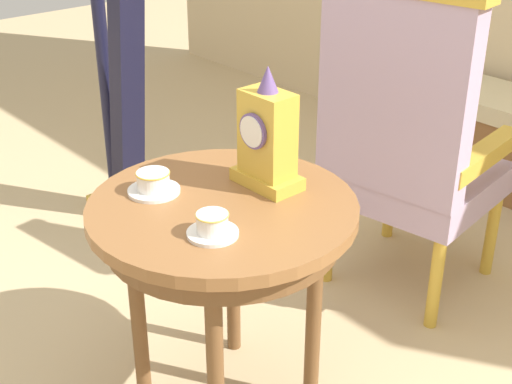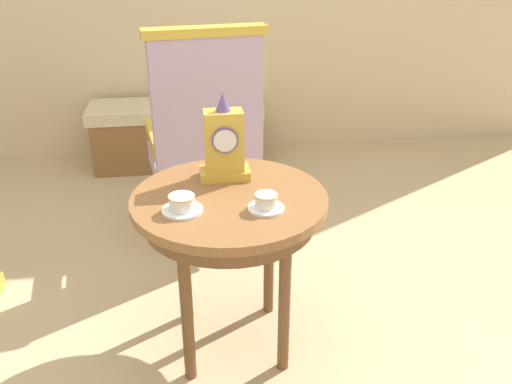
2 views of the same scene
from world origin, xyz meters
name	(u,v)px [view 1 (image 1 of 2)]	position (x,y,z in m)	size (l,w,h in m)	color
side_table	(223,229)	(0.09, 0.03, 0.59)	(0.71, 0.71, 0.67)	brown
teacup_left	(153,183)	(-0.08, -0.07, 0.69)	(0.14, 0.14, 0.06)	white
teacup_right	(212,226)	(0.20, -0.10, 0.69)	(0.13, 0.13, 0.06)	white
mantel_clock	(267,139)	(0.08, 0.19, 0.80)	(0.19, 0.11, 0.34)	gold
armchair	(407,141)	(0.04, 0.87, 0.59)	(0.61, 0.60, 1.14)	#B299B7
harp	(119,46)	(-1.07, 0.45, 0.77)	(0.40, 0.24, 1.89)	gold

